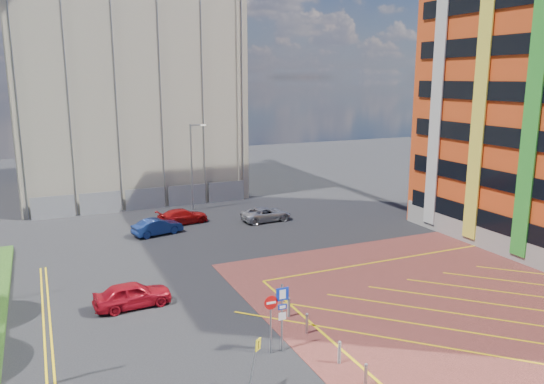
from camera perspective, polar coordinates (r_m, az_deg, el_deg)
ground at (r=24.06m, az=1.00°, el=-17.99°), size 140.00×140.00×0.00m
forecourt at (r=31.98m, az=24.84°, el=-11.20°), size 26.00×26.00×0.02m
lamp_back at (r=49.18m, az=-8.55°, el=3.03°), size 1.53×0.16×8.00m
sign_cluster at (r=24.06m, az=0.65°, el=-12.74°), size 1.17×0.12×3.20m
warning_sign at (r=21.56m, az=-1.87°, el=-17.47°), size 0.66×0.40×2.25m
bollard_row at (r=23.54m, az=8.14°, el=-17.55°), size 0.14×11.14×0.90m
construction_building at (r=59.49m, az=-15.81°, el=10.71°), size 21.20×19.20×22.00m
construction_fence at (r=51.02m, az=-12.37°, el=-0.63°), size 21.60×0.06×2.00m
car_red_left at (r=29.92m, az=-14.77°, el=-10.62°), size 4.18×1.88×1.39m
car_blue_back at (r=42.61m, az=-12.23°, el=-3.67°), size 4.11×2.22×1.29m
car_red_back at (r=45.38m, az=-9.58°, el=-2.60°), size 4.59×2.50×1.26m
car_silver_back at (r=45.59m, az=-0.64°, el=-2.39°), size 4.46×2.24×1.21m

